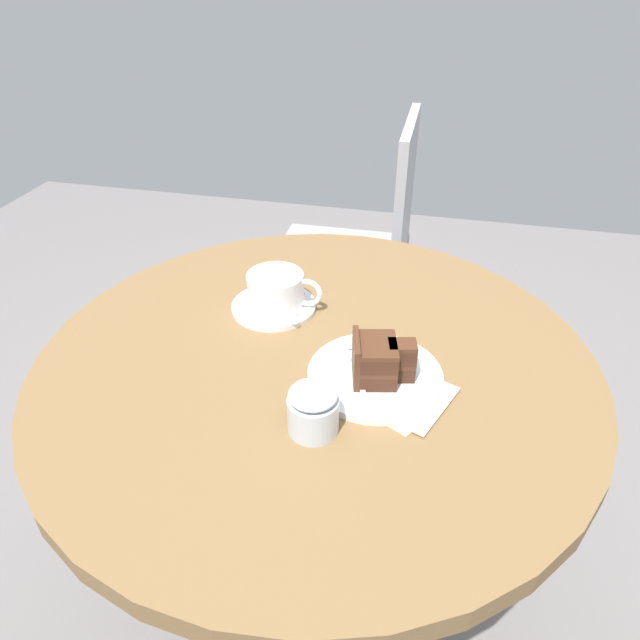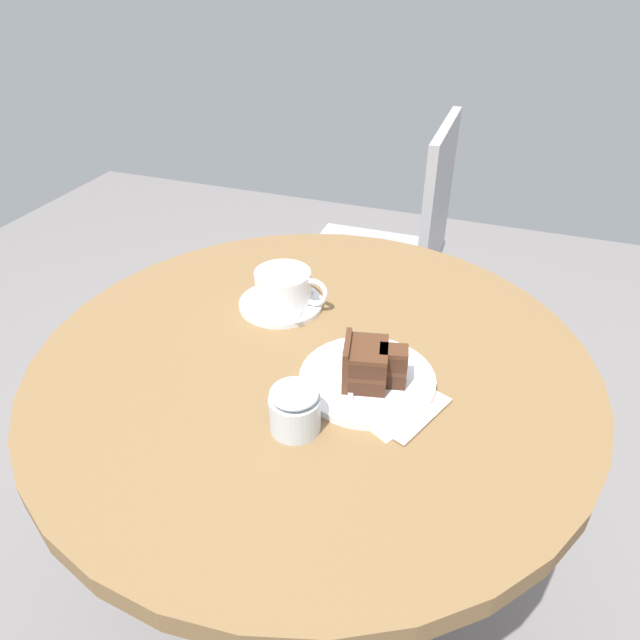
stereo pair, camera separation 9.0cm
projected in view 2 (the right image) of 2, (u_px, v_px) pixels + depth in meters
The scene contains 11 objects.
ground_plane at pixel (315, 604), 1.29m from camera, with size 4.40×4.40×0.01m, color slate.
cafe_table at pixel (313, 407), 0.95m from camera, with size 0.87×0.87×0.71m.
saucer at pixel (281, 304), 1.00m from camera, with size 0.15×0.15×0.01m.
coffee_cup at pixel (284, 286), 0.99m from camera, with size 0.13×0.10×0.06m.
teaspoon at pixel (301, 311), 0.97m from camera, with size 0.02×0.10×0.00m.
cake_plate at pixel (367, 379), 0.83m from camera, with size 0.20×0.20×0.01m.
cake_slice at pixel (369, 364), 0.80m from camera, with size 0.10×0.08×0.07m.
fork at pixel (348, 360), 0.85m from camera, with size 0.06×0.14×0.00m.
napkin at pixel (390, 399), 0.80m from camera, with size 0.18×0.17×0.00m.
cafe_chair at pixel (398, 245), 1.60m from camera, with size 0.38×0.38×0.87m.
sugar_pot at pixel (295, 408), 0.74m from camera, with size 0.07×0.07×0.07m.
Camera 2 is at (0.25, -0.66, 1.25)m, focal length 32.00 mm.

